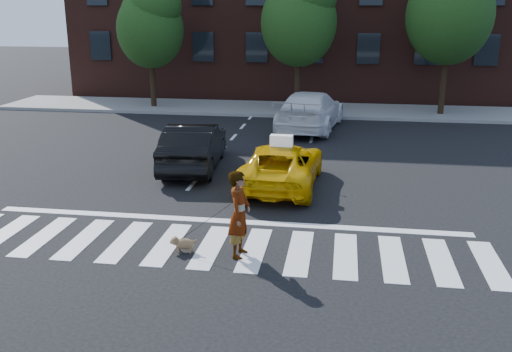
# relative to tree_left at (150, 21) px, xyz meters

# --- Properties ---
(ground) EXTENTS (120.00, 120.00, 0.00)m
(ground) POSITION_rel_tree_left_xyz_m (6.97, -17.00, -4.44)
(ground) COLOR black
(ground) RESTS_ON ground
(crosswalk) EXTENTS (13.00, 2.40, 0.01)m
(crosswalk) POSITION_rel_tree_left_xyz_m (6.97, -17.00, -4.43)
(crosswalk) COLOR silver
(crosswalk) RESTS_ON ground
(stop_line) EXTENTS (12.00, 0.30, 0.01)m
(stop_line) POSITION_rel_tree_left_xyz_m (6.97, -15.40, -4.43)
(stop_line) COLOR silver
(stop_line) RESTS_ON ground
(sidewalk_far) EXTENTS (30.00, 4.00, 0.15)m
(sidewalk_far) POSITION_rel_tree_left_xyz_m (6.97, 0.50, -4.37)
(sidewalk_far) COLOR slate
(sidewalk_far) RESTS_ON ground
(tree_left) EXTENTS (3.39, 3.38, 6.50)m
(tree_left) POSITION_rel_tree_left_xyz_m (0.00, 0.00, 0.00)
(tree_left) COLOR black
(tree_left) RESTS_ON ground
(tree_mid) EXTENTS (3.69, 3.69, 7.10)m
(tree_mid) POSITION_rel_tree_left_xyz_m (7.50, -0.00, 0.41)
(tree_mid) COLOR black
(tree_mid) RESTS_ON ground
(tree_right) EXTENTS (4.00, 4.00, 7.70)m
(tree_right) POSITION_rel_tree_left_xyz_m (14.50, -0.00, 0.82)
(tree_right) COLOR black
(tree_right) RESTS_ON ground
(taxi) EXTENTS (2.31, 4.68, 1.28)m
(taxi) POSITION_rel_tree_left_xyz_m (8.05, -12.24, -3.80)
(taxi) COLOR #D9A004
(taxi) RESTS_ON ground
(black_sedan) EXTENTS (1.99, 4.72, 1.52)m
(black_sedan) POSITION_rel_tree_left_xyz_m (4.97, -10.76, -3.68)
(black_sedan) COLOR black
(black_sedan) RESTS_ON ground
(white_suv) EXTENTS (3.04, 5.94, 1.65)m
(white_suv) POSITION_rel_tree_left_xyz_m (8.37, -3.90, -3.61)
(white_suv) COLOR white
(white_suv) RESTS_ON ground
(woman) EXTENTS (0.53, 0.74, 1.90)m
(woman) POSITION_rel_tree_left_xyz_m (7.70, -17.34, -3.49)
(woman) COLOR #999999
(woman) RESTS_ON ground
(dog) EXTENTS (0.61, 0.27, 0.35)m
(dog) POSITION_rel_tree_left_xyz_m (6.43, -17.36, -4.24)
(dog) COLOR #8D6547
(dog) RESTS_ON ground
(taxi_sign) EXTENTS (0.66, 0.31, 0.32)m
(taxi_sign) POSITION_rel_tree_left_xyz_m (8.05, -12.44, -3.00)
(taxi_sign) COLOR white
(taxi_sign) RESTS_ON taxi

